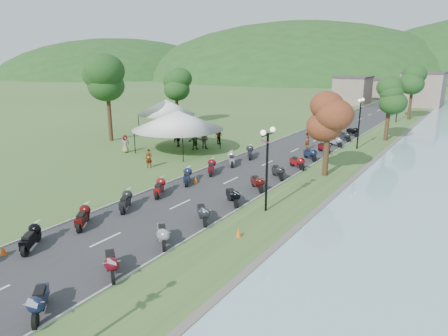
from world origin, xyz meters
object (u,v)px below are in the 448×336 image
Objects in this scene: pedestrian_a at (149,168)px; pedestrian_b at (205,148)px; pedestrian_c at (178,147)px; vendor_tent_main at (178,131)px.

pedestrian_a is 0.84× the size of pedestrian_b.
pedestrian_b is at bearing 98.47° from pedestrian_c.
pedestrian_b is at bearing 67.83° from pedestrian_a.
pedestrian_b is at bearing 59.29° from vendor_tent_main.
pedestrian_c reaches higher than pedestrian_a.
vendor_tent_main reaches higher than pedestrian_a.
vendor_tent_main is 6.62m from pedestrian_a.
pedestrian_b reaches higher than pedestrian_a.
pedestrian_b is 2.94m from pedestrian_c.
pedestrian_a is 8.47m from pedestrian_b.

